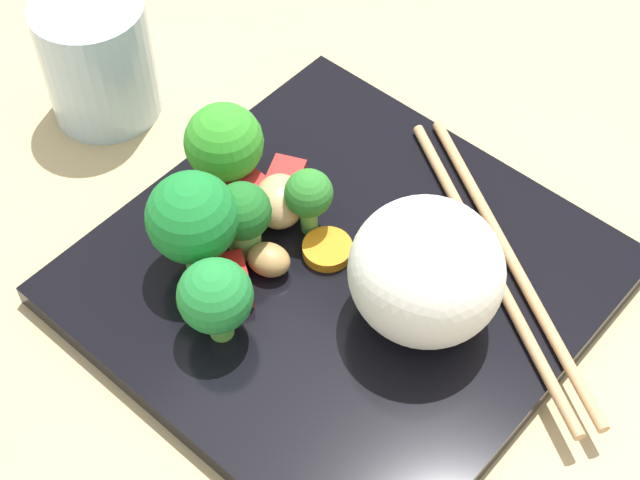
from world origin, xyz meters
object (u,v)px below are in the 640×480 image
(chopstick_pair, at_px, (500,262))
(drinking_glass, at_px, (98,59))
(broccoli_floret_0, at_px, (243,216))
(square_plate, at_px, (342,278))
(rice_mound, at_px, (426,272))
(carrot_slice_0, at_px, (183,235))

(chopstick_pair, bearing_deg, drinking_glass, 42.26)
(broccoli_floret_0, xyz_separation_m, chopstick_pair, (-0.13, -0.09, -0.03))
(square_plate, height_order, broccoli_floret_0, broccoli_floret_0)
(square_plate, distance_m, rice_mound, 0.07)
(rice_mound, xyz_separation_m, carrot_slice_0, (0.14, 0.05, -0.04))
(drinking_glass, bearing_deg, rice_mound, 177.92)
(carrot_slice_0, height_order, drinking_glass, drinking_glass)
(rice_mound, distance_m, chopstick_pair, 0.07)
(chopstick_pair, height_order, drinking_glass, drinking_glass)
(rice_mound, xyz_separation_m, broccoli_floret_0, (0.11, 0.03, -0.01))
(rice_mound, distance_m, carrot_slice_0, 0.16)
(square_plate, bearing_deg, drinking_glass, -3.96)
(square_plate, relative_size, carrot_slice_0, 11.75)
(broccoli_floret_0, height_order, chopstick_pair, broccoli_floret_0)
(broccoli_floret_0, bearing_deg, carrot_slice_0, 27.98)
(square_plate, bearing_deg, chopstick_pair, -137.64)
(rice_mound, relative_size, chopstick_pair, 0.42)
(chopstick_pair, relative_size, drinking_glass, 2.37)
(square_plate, relative_size, rice_mound, 3.13)
(chopstick_pair, bearing_deg, square_plate, 75.32)
(rice_mound, distance_m, broccoli_floret_0, 0.11)
(rice_mound, xyz_separation_m, drinking_glass, (0.28, -0.01, -0.01))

